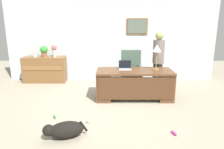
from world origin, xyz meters
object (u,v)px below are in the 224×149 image
at_px(person_standing, 159,61).
at_px(laptop, 125,67).
at_px(dog_lying, 65,130).
at_px(potted_plant, 45,51).
at_px(vase_with_flowers, 55,50).
at_px(armchair, 132,71).
at_px(dog_toy_bone, 174,133).
at_px(credenza, 45,69).
at_px(desk_lamp, 157,50).
at_px(desk, 135,83).
at_px(vase_empty, 36,54).
at_px(dog_toy_ball, 89,121).
at_px(dog_toy_plush, 55,116).

distance_m(person_standing, laptop, 1.11).
distance_m(person_standing, dog_lying, 3.44).
bearing_deg(potted_plant, vase_with_flowers, 0.00).
bearing_deg(armchair, dog_toy_bone, -79.00).
xyz_separation_m(credenza, person_standing, (3.55, -0.90, 0.45)).
height_order(credenza, potted_plant, potted_plant).
relative_size(credenza, desk_lamp, 2.11).
distance_m(desk, vase_empty, 3.51).
relative_size(person_standing, potted_plant, 4.69).
bearing_deg(credenza, dog_toy_ball, -59.02).
distance_m(armchair, laptop, 0.92).
xyz_separation_m(armchair, dog_toy_bone, (0.54, -2.77, -0.47)).
xyz_separation_m(vase_with_flowers, dog_toy_plush, (0.66, -2.70, -1.04)).
bearing_deg(laptop, armchair, 73.83).
distance_m(desk_lamp, vase_empty, 3.95).
bearing_deg(dog_lying, dog_toy_bone, 3.58).
relative_size(person_standing, laptop, 5.28).
distance_m(vase_empty, potted_plant, 0.31).
relative_size(dog_lying, vase_empty, 3.31).
relative_size(dog_lying, dog_toy_bone, 4.49).
bearing_deg(dog_toy_ball, vase_empty, 124.81).
distance_m(armchair, dog_lying, 3.24).
height_order(person_standing, laptop, person_standing).
bearing_deg(vase_empty, dog_toy_plush, -64.31).
bearing_deg(laptop, vase_with_flowers, 147.34).
bearing_deg(armchair, desk, -89.95).
relative_size(desk, dog_toy_ball, 24.11).
distance_m(desk, dog_toy_bone, 1.92).
bearing_deg(armchair, vase_empty, 169.20).
distance_m(desk, vase_with_flowers, 2.99).
relative_size(desk, laptop, 6.08).
xyz_separation_m(desk_lamp, dog_toy_ball, (-1.61, -1.46, -1.23)).
bearing_deg(dog_lying, credenza, 112.00).
bearing_deg(desk_lamp, dog_toy_plush, -152.54).
distance_m(dog_lying, dog_toy_plush, 0.89).
height_order(armchair, vase_empty, armchair).
bearing_deg(credenza, desk_lamp, -23.64).
distance_m(desk, potted_plant, 3.26).
height_order(armchair, dog_toy_bone, armchair).
bearing_deg(dog_toy_plush, vase_empty, 115.69).
bearing_deg(dog_lying, armchair, 64.09).
relative_size(dog_lying, dog_toy_ball, 9.29).
height_order(credenza, dog_toy_plush, credenza).
xyz_separation_m(laptop, desk_lamp, (0.80, -0.06, 0.46)).
relative_size(desk, potted_plant, 5.40).
bearing_deg(desk_lamp, dog_lying, -134.38).
xyz_separation_m(person_standing, desk_lamp, (-0.18, -0.58, 0.40)).
bearing_deg(desk, dog_toy_bone, -73.32).
relative_size(dog_lying, desk_lamp, 1.15).
xyz_separation_m(credenza, armchair, (2.81, -0.59, 0.08)).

